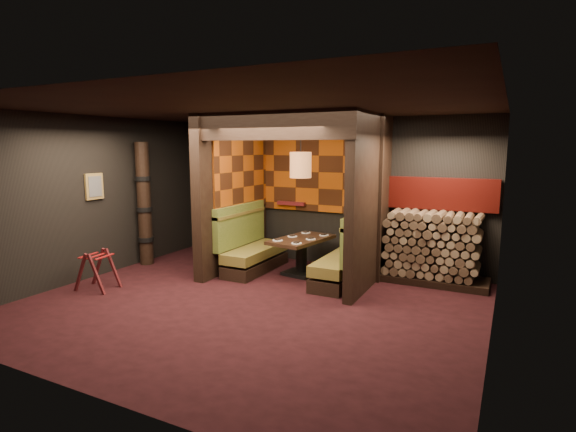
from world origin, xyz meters
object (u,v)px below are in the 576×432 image
(booth_bench_left, at_px, (251,249))
(booth_bench_right, at_px, (346,261))
(totem_column, at_px, (144,205))
(pendant_lamp, at_px, (301,165))
(luggage_rack, at_px, (97,269))
(firewood_stack, at_px, (436,248))
(dining_table, at_px, (301,251))

(booth_bench_left, relative_size, booth_bench_right, 1.00)
(totem_column, bearing_deg, pendant_lamp, 12.03)
(pendant_lamp, xyz_separation_m, luggage_rack, (-2.62, -2.22, -1.65))
(luggage_rack, relative_size, firewood_stack, 0.40)
(booth_bench_left, height_order, luggage_rack, booth_bench_left)
(booth_bench_left, bearing_deg, dining_table, 8.94)
(booth_bench_right, xyz_separation_m, firewood_stack, (1.35, 0.70, 0.21))
(booth_bench_right, distance_m, firewood_stack, 1.54)
(luggage_rack, bearing_deg, dining_table, 40.96)
(luggage_rack, xyz_separation_m, firewood_stack, (4.88, 2.82, 0.27))
(booth_bench_right, height_order, firewood_stack, firewood_stack)
(booth_bench_right, height_order, luggage_rack, booth_bench_right)
(dining_table, bearing_deg, pendant_lamp, -90.00)
(booth_bench_left, distance_m, totem_column, 2.30)
(booth_bench_right, relative_size, firewood_stack, 0.92)
(booth_bench_right, bearing_deg, pendant_lamp, 173.47)
(booth_bench_right, relative_size, luggage_rack, 2.33)
(luggage_rack, bearing_deg, totem_column, 106.07)
(luggage_rack, xyz_separation_m, totem_column, (-0.45, 1.57, 0.85))
(pendant_lamp, distance_m, luggage_rack, 3.81)
(luggage_rack, distance_m, totem_column, 1.84)
(totem_column, bearing_deg, luggage_rack, -73.93)
(totem_column, bearing_deg, firewood_stack, 13.19)
(pendant_lamp, distance_m, firewood_stack, 2.72)
(booth_bench_right, bearing_deg, firewood_stack, 27.35)
(dining_table, relative_size, luggage_rack, 2.01)
(booth_bench_right, bearing_deg, totem_column, -172.14)
(booth_bench_left, xyz_separation_m, pendant_lamp, (0.98, 0.10, 1.60))
(booth_bench_right, distance_m, luggage_rack, 4.12)
(dining_table, xyz_separation_m, firewood_stack, (2.27, 0.55, 0.17))
(dining_table, height_order, luggage_rack, dining_table)
(luggage_rack, distance_m, firewood_stack, 5.64)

